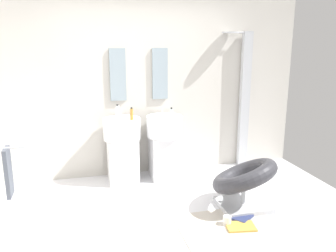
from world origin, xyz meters
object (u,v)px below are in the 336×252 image
at_px(soap_bottle_clear, 171,113).
at_px(towel_rack, 5,174).
at_px(magazine_ochre, 241,226).
at_px(pedestal_sink_right, 165,144).
at_px(lounge_chair, 244,180).
at_px(coffee_mug, 227,220).
at_px(magazine_navy, 242,216).
at_px(pedestal_sink_left, 122,147).
at_px(soap_bottle_amber, 132,114).
at_px(shower_column, 244,97).
at_px(soap_bottle_white, 118,111).

bearing_deg(soap_bottle_clear, towel_rack, -154.90).
relative_size(magazine_ochre, soap_bottle_clear, 2.11).
height_order(pedestal_sink_right, lounge_chair, pedestal_sink_right).
xyz_separation_m(magazine_ochre, coffee_mug, (-0.11, 0.09, 0.04)).
bearing_deg(towel_rack, lounge_chair, -2.44).
bearing_deg(towel_rack, magazine_navy, -7.80).
height_order(pedestal_sink_left, coffee_mug, pedestal_sink_left).
relative_size(lounge_chair, soap_bottle_clear, 7.79).
xyz_separation_m(coffee_mug, soap_bottle_amber, (-0.79, 1.36, 0.92)).
xyz_separation_m(pedestal_sink_left, soap_bottle_amber, (0.12, -0.12, 0.48)).
height_order(coffee_mug, soap_bottle_amber, soap_bottle_amber).
distance_m(magazine_navy, soap_bottle_clear, 1.63).
distance_m(shower_column, soap_bottle_white, 1.93).
relative_size(shower_column, soap_bottle_white, 12.24).
relative_size(pedestal_sink_left, soap_bottle_amber, 5.88).
relative_size(magazine_ochre, soap_bottle_amber, 1.76).
bearing_deg(towel_rack, pedestal_sink_right, 28.95).
distance_m(pedestal_sink_right, shower_column, 1.44).
bearing_deg(shower_column, pedestal_sink_right, -170.61).
relative_size(pedestal_sink_right, coffee_mug, 10.40).
distance_m(lounge_chair, magazine_ochre, 0.59).
distance_m(coffee_mug, soap_bottle_clear, 1.65).
height_order(pedestal_sink_right, magazine_ochre, pedestal_sink_right).
distance_m(lounge_chair, soap_bottle_amber, 1.66).
relative_size(pedestal_sink_right, lounge_chair, 0.91).
xyz_separation_m(shower_column, lounge_chair, (-0.63, -1.37, -0.73)).
height_order(pedestal_sink_left, towel_rack, pedestal_sink_left).
xyz_separation_m(magazine_navy, magazine_ochre, (-0.11, -0.20, -0.00)).
distance_m(pedestal_sink_left, lounge_chair, 1.71).
bearing_deg(magazine_ochre, lounge_chair, 70.55).
bearing_deg(soap_bottle_clear, pedestal_sink_left, 168.85).
bearing_deg(pedestal_sink_right, soap_bottle_clear, -63.89).
bearing_deg(lounge_chair, soap_bottle_amber, 137.91).
height_order(magazine_ochre, soap_bottle_amber, soap_bottle_amber).
relative_size(soap_bottle_amber, soap_bottle_clear, 1.20).
distance_m(towel_rack, soap_bottle_white, 1.77).
height_order(pedestal_sink_right, soap_bottle_clear, soap_bottle_clear).
relative_size(towel_rack, magazine_navy, 3.39).
xyz_separation_m(shower_column, soap_bottle_clear, (-1.23, -0.34, -0.11)).
distance_m(pedestal_sink_right, magazine_ochre, 1.70).
bearing_deg(soap_bottle_clear, soap_bottle_white, 157.83).
bearing_deg(towel_rack, pedestal_sink_left, 38.95).
bearing_deg(pedestal_sink_right, coffee_mug, -77.96).
bearing_deg(magazine_navy, magazine_ochre, -155.90).
relative_size(towel_rack, soap_bottle_white, 5.67).
bearing_deg(coffee_mug, towel_rack, 168.70).
distance_m(soap_bottle_amber, soap_bottle_white, 0.32).
distance_m(pedestal_sink_left, magazine_ochre, 1.94).
height_order(shower_column, lounge_chair, shower_column).
xyz_separation_m(magazine_navy, coffee_mug, (-0.22, -0.11, 0.04)).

